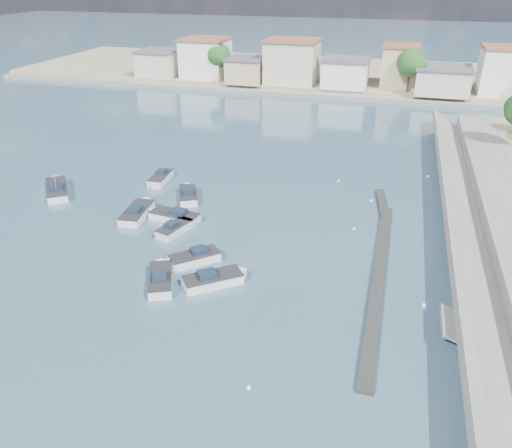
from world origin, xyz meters
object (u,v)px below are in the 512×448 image
(motorboat_c, at_px, (173,216))
(motorboat_d, at_px, (192,259))
(motorboat_b, at_px, (176,228))
(motorboat_g, at_px, (160,179))
(motorboat_e, at_px, (138,212))
(motorboat_h, at_px, (216,279))
(sailboat, at_px, (57,189))
(motorboat_f, at_px, (188,195))
(motorboat_a, at_px, (161,278))

(motorboat_c, xyz_separation_m, motorboat_d, (4.99, -7.05, -0.00))
(motorboat_b, relative_size, motorboat_g, 0.89)
(motorboat_d, xyz_separation_m, motorboat_e, (-8.79, 7.02, 0.00))
(motorboat_h, bearing_deg, motorboat_d, 142.08)
(motorboat_d, relative_size, motorboat_e, 0.74)
(motorboat_e, bearing_deg, motorboat_d, -38.60)
(motorboat_d, distance_m, motorboat_g, 18.87)
(sailboat, bearing_deg, motorboat_b, -16.74)
(motorboat_d, xyz_separation_m, sailboat, (-20.34, 9.84, 0.03))
(motorboat_c, height_order, motorboat_e, same)
(motorboat_d, distance_m, sailboat, 22.59)
(motorboat_h, bearing_deg, motorboat_b, 132.75)
(motorboat_f, distance_m, motorboat_g, 5.89)
(motorboat_a, distance_m, motorboat_f, 16.45)
(motorboat_g, xyz_separation_m, sailboat, (-9.83, -5.83, 0.03))
(motorboat_d, distance_m, motorboat_f, 13.62)
(motorboat_a, height_order, sailboat, sailboat)
(motorboat_d, relative_size, motorboat_g, 0.87)
(motorboat_h, relative_size, sailboat, 0.54)
(motorboat_f, relative_size, sailboat, 0.55)
(motorboat_b, height_order, motorboat_c, same)
(motorboat_f, xyz_separation_m, motorboat_h, (8.63, -14.78, 0.00))
(motorboat_b, height_order, motorboat_f, same)
(motorboat_f, height_order, sailboat, sailboat)
(motorboat_f, distance_m, sailboat, 14.96)
(motorboat_b, distance_m, sailboat, 17.48)
(motorboat_h, bearing_deg, sailboat, 152.42)
(motorboat_e, height_order, motorboat_g, same)
(motorboat_e, xyz_separation_m, sailboat, (-11.55, 2.83, 0.03))
(motorboat_a, height_order, motorboat_h, same)
(motorboat_c, distance_m, motorboat_f, 5.40)
(motorboat_g, relative_size, sailboat, 0.55)
(motorboat_b, height_order, motorboat_d, same)
(motorboat_b, distance_m, motorboat_c, 2.64)
(motorboat_e, xyz_separation_m, motorboat_f, (3.19, 5.41, -0.00))
(motorboat_e, bearing_deg, motorboat_g, 101.24)
(motorboat_c, height_order, sailboat, sailboat)
(motorboat_d, height_order, motorboat_f, same)
(motorboat_d, height_order, motorboat_g, same)
(motorboat_d, distance_m, motorboat_h, 3.85)
(motorboat_a, xyz_separation_m, motorboat_f, (-4.35, 15.86, -0.00))
(motorboat_b, bearing_deg, motorboat_f, 104.73)
(motorboat_c, relative_size, motorboat_f, 1.13)
(motorboat_c, height_order, motorboat_d, same)
(motorboat_a, bearing_deg, motorboat_e, 125.80)
(motorboat_g, height_order, sailboat, sailboat)
(motorboat_a, bearing_deg, motorboat_b, 105.89)
(motorboat_b, bearing_deg, motorboat_g, 122.47)
(motorboat_b, distance_m, motorboat_e, 5.64)
(motorboat_e, height_order, sailboat, sailboat)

